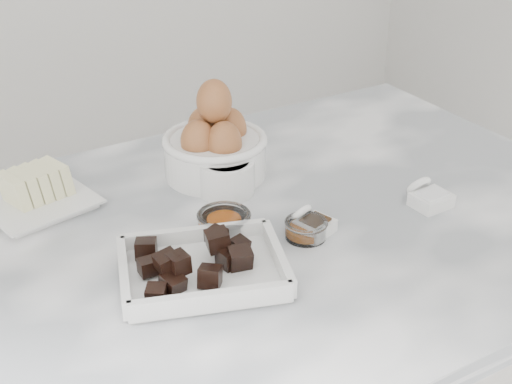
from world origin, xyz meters
TOP-DOWN VIEW (x-y plane):
  - marble_slab at (0.00, 0.00)m, footprint 1.20×0.80m
  - chocolate_dish at (-0.13, -0.09)m, footprint 0.27×0.24m
  - butter_plate at (-0.28, 0.24)m, footprint 0.20×0.20m
  - sugar_ramekin at (0.02, 0.12)m, footprint 0.10×0.10m
  - egg_bowl at (0.03, 0.19)m, footprint 0.19×0.19m
  - honey_bowl at (0.05, -0.07)m, footprint 0.07×0.07m
  - zest_bowl at (-0.05, 0.00)m, footprint 0.08×0.08m
  - vanilla_spoon at (0.07, -0.06)m, footprint 0.07×0.08m
  - salt_spoon at (0.28, -0.09)m, footprint 0.06×0.08m

SIDE VIEW (x-z plane):
  - marble_slab at x=0.00m, z-range 0.90..0.94m
  - vanilla_spoon at x=0.07m, z-range 0.93..0.98m
  - honey_bowl at x=0.05m, z-range 0.94..0.97m
  - salt_spoon at x=0.28m, z-range 0.93..0.98m
  - zest_bowl at x=-0.05m, z-range 0.94..0.98m
  - chocolate_dish at x=-0.13m, z-range 0.93..0.99m
  - butter_plate at x=-0.28m, z-range 0.93..1.00m
  - sugar_ramekin at x=0.02m, z-range 0.94..1.00m
  - egg_bowl at x=0.03m, z-range 0.91..1.09m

